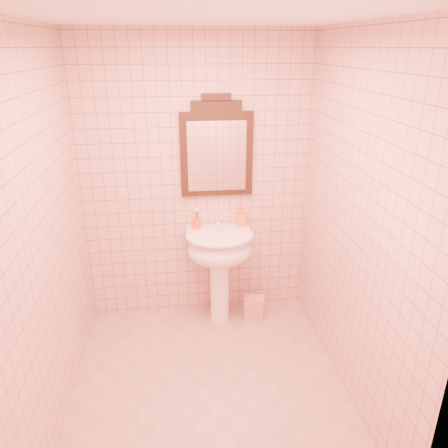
{
  "coord_description": "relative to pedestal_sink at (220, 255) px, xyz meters",
  "views": [
    {
      "loc": [
        -0.19,
        -2.53,
        2.36
      ],
      "look_at": [
        0.18,
        0.55,
        1.09
      ],
      "focal_mm": 35.0,
      "sensor_mm": 36.0,
      "label": 1
    }
  ],
  "objects": [
    {
      "name": "floor",
      "position": [
        -0.18,
        -0.87,
        -0.66
      ],
      "size": [
        2.2,
        2.2,
        0.0
      ],
      "primitive_type": "plane",
      "color": "tan",
      "rests_on": "ground"
    },
    {
      "name": "pedestal_sink",
      "position": [
        0.0,
        0.0,
        0.0
      ],
      "size": [
        0.58,
        0.58,
        0.86
      ],
      "color": "white",
      "rests_on": "floor"
    },
    {
      "name": "faucet",
      "position": [
        0.0,
        0.14,
        0.26
      ],
      "size": [
        0.04,
        0.16,
        0.11
      ],
      "color": "white",
      "rests_on": "pedestal_sink"
    },
    {
      "name": "soap_dispenser",
      "position": [
        0.22,
        0.16,
        0.29
      ],
      "size": [
        0.09,
        0.09,
        0.18
      ],
      "primitive_type": "imported",
      "rotation": [
        0.0,
        0.0,
        -0.15
      ],
      "color": "orange",
      "rests_on": "pedestal_sink"
    },
    {
      "name": "towel",
      "position": [
        0.32,
        -0.01,
        -0.55
      ],
      "size": [
        0.2,
        0.15,
        0.22
      ],
      "primitive_type": "cube",
      "rotation": [
        0.0,
        0.0,
        -0.19
      ],
      "color": "tan",
      "rests_on": "floor"
    },
    {
      "name": "toothbrush_cup",
      "position": [
        -0.19,
        0.15,
        0.25
      ],
      "size": [
        0.07,
        0.07,
        0.17
      ],
      "rotation": [
        0.0,
        0.0,
        -0.0
      ],
      "color": "#E64613",
      "rests_on": "pedestal_sink"
    },
    {
      "name": "mirror",
      "position": [
        0.0,
        0.2,
        0.88
      ],
      "size": [
        0.61,
        0.06,
        0.85
      ],
      "color": "black",
      "rests_on": "back_wall"
    },
    {
      "name": "back_wall",
      "position": [
        -0.18,
        0.23,
        0.59
      ],
      "size": [
        2.0,
        0.02,
        2.5
      ],
      "primitive_type": "cube",
      "color": "#D9A597",
      "rests_on": "floor"
    }
  ]
}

